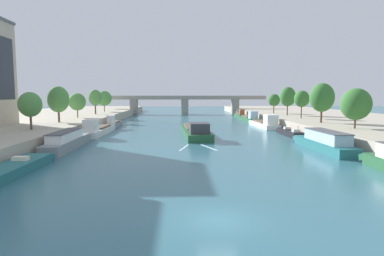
{
  "coord_description": "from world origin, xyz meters",
  "views": [
    {
      "loc": [
        -2.39,
        -18.85,
        7.59
      ],
      "look_at": [
        0.0,
        39.55,
        1.62
      ],
      "focal_mm": 30.2,
      "sensor_mm": 36.0,
      "label": 1
    }
  ],
  "objects_px": {
    "moored_boat_left_midway": "(4,172)",
    "bridge_far": "(185,102)",
    "moored_boat_right_midway": "(240,115)",
    "barge_midriver": "(195,131)",
    "tree_left_by_lamp": "(95,98)",
    "tree_left_midway": "(104,98)",
    "moored_boat_left_second": "(114,124)",
    "tree_left_third": "(58,99)",
    "tree_right_distant": "(288,97)",
    "tree_right_end_of_row": "(274,100)",
    "tree_right_far": "(302,99)",
    "moored_boat_left_upstream": "(67,141)",
    "tree_right_by_lamp": "(322,98)",
    "moored_boat_right_gap_after": "(324,142)",
    "moored_boat_right_near": "(290,133)",
    "tree_left_end_of_row": "(77,102)",
    "tree_right_second": "(356,104)",
    "tree_left_nearest": "(30,105)",
    "moored_boat_right_end": "(265,123)",
    "moored_boat_right_upstream": "(249,118)",
    "moored_boat_left_gap_after": "(98,130)"
  },
  "relations": [
    {
      "from": "moored_boat_left_midway",
      "to": "bridge_far",
      "type": "xyz_separation_m",
      "value": [
        18.45,
        99.18,
        4.2
      ]
    },
    {
      "from": "moored_boat_right_midway",
      "to": "barge_midriver",
      "type": "bearing_deg",
      "value": -110.09
    },
    {
      "from": "tree_left_by_lamp",
      "to": "tree_left_midway",
      "type": "height_order",
      "value": "tree_left_by_lamp"
    },
    {
      "from": "moored_boat_left_midway",
      "to": "moored_boat_left_second",
      "type": "bearing_deg",
      "value": 89.18
    },
    {
      "from": "tree_left_third",
      "to": "tree_right_distant",
      "type": "height_order",
      "value": "tree_right_distant"
    },
    {
      "from": "tree_left_third",
      "to": "tree_left_midway",
      "type": "height_order",
      "value": "tree_left_third"
    },
    {
      "from": "moored_boat_left_midway",
      "to": "moored_boat_left_second",
      "type": "xyz_separation_m",
      "value": [
        0.67,
        47.13,
        0.34
      ]
    },
    {
      "from": "tree_right_end_of_row",
      "to": "moored_boat_left_midway",
      "type": "bearing_deg",
      "value": -124.38
    },
    {
      "from": "tree_right_far",
      "to": "moored_boat_left_upstream",
      "type": "bearing_deg",
      "value": -148.31
    },
    {
      "from": "moored_boat_left_second",
      "to": "tree_right_by_lamp",
      "type": "bearing_deg",
      "value": -19.51
    },
    {
      "from": "moored_boat_right_gap_after",
      "to": "tree_right_end_of_row",
      "type": "bearing_deg",
      "value": 81.19
    },
    {
      "from": "moored_boat_left_second",
      "to": "tree_left_third",
      "type": "height_order",
      "value": "tree_left_third"
    },
    {
      "from": "moored_boat_right_gap_after",
      "to": "moored_boat_right_near",
      "type": "bearing_deg",
      "value": 87.4
    },
    {
      "from": "moored_boat_right_near",
      "to": "tree_right_end_of_row",
      "type": "xyz_separation_m",
      "value": [
        7.14,
        34.84,
        5.54
      ]
    },
    {
      "from": "tree_left_end_of_row",
      "to": "tree_right_distant",
      "type": "relative_size",
      "value": 0.78
    },
    {
      "from": "moored_boat_left_second",
      "to": "tree_left_third",
      "type": "distance_m",
      "value": 16.04
    },
    {
      "from": "tree_left_midway",
      "to": "tree_right_second",
      "type": "xyz_separation_m",
      "value": [
        52.33,
        -54.8,
        -0.42
      ]
    },
    {
      "from": "moored_boat_left_second",
      "to": "tree_right_far",
      "type": "xyz_separation_m",
      "value": [
        43.69,
        -3.45,
        5.85
      ]
    },
    {
      "from": "tree_right_by_lamp",
      "to": "tree_right_far",
      "type": "bearing_deg",
      "value": 87.12
    },
    {
      "from": "tree_right_far",
      "to": "barge_midriver",
      "type": "bearing_deg",
      "value": -153.17
    },
    {
      "from": "tree_left_nearest",
      "to": "tree_left_third",
      "type": "xyz_separation_m",
      "value": [
        -0.57,
        13.36,
        0.62
      ]
    },
    {
      "from": "moored_boat_left_midway",
      "to": "tree_left_third",
      "type": "bearing_deg",
      "value": 102.29
    },
    {
      "from": "moored_boat_left_second",
      "to": "tree_left_by_lamp",
      "type": "xyz_separation_m",
      "value": [
        -8.06,
        14.94,
        6.0
      ]
    },
    {
      "from": "tree_left_by_lamp",
      "to": "tree_right_end_of_row",
      "type": "bearing_deg",
      "value": 2.59
    },
    {
      "from": "moored_boat_left_midway",
      "to": "moored_boat_right_midway",
      "type": "relative_size",
      "value": 1.42
    },
    {
      "from": "tree_right_by_lamp",
      "to": "moored_boat_left_midway",
      "type": "bearing_deg",
      "value": -143.95
    },
    {
      "from": "moored_boat_right_end",
      "to": "tree_left_nearest",
      "type": "height_order",
      "value": "tree_left_nearest"
    },
    {
      "from": "tree_left_third",
      "to": "tree_right_second",
      "type": "distance_m",
      "value": 53.74
    },
    {
      "from": "moored_boat_left_second",
      "to": "tree_right_far",
      "type": "bearing_deg",
      "value": -4.52
    },
    {
      "from": "tree_right_far",
      "to": "tree_left_third",
      "type": "bearing_deg",
      "value": -170.16
    },
    {
      "from": "moored_boat_right_gap_after",
      "to": "tree_right_by_lamp",
      "type": "xyz_separation_m",
      "value": [
        7.56,
        18.14,
        5.97
      ]
    },
    {
      "from": "moored_boat_right_near",
      "to": "bridge_far",
      "type": "bearing_deg",
      "value": 104.87
    },
    {
      "from": "barge_midriver",
      "to": "tree_left_midway",
      "type": "xyz_separation_m",
      "value": [
        -27.09,
        44.69,
        5.66
      ]
    },
    {
      "from": "bridge_far",
      "to": "tree_left_midway",
      "type": "bearing_deg",
      "value": -138.25
    },
    {
      "from": "moored_boat_left_upstream",
      "to": "moored_boat_right_end",
      "type": "relative_size",
      "value": 0.96
    },
    {
      "from": "moored_boat_left_second",
      "to": "moored_boat_left_upstream",
      "type": "bearing_deg",
      "value": -90.95
    },
    {
      "from": "moored_boat_right_end",
      "to": "tree_left_midway",
      "type": "xyz_separation_m",
      "value": [
        -44.35,
        30.12,
        5.63
      ]
    },
    {
      "from": "barge_midriver",
      "to": "tree_right_far",
      "type": "distance_m",
      "value": 28.87
    },
    {
      "from": "tree_right_second",
      "to": "tree_left_end_of_row",
      "type": "bearing_deg",
      "value": 152.64
    },
    {
      "from": "moored_boat_right_upstream",
      "to": "tree_right_end_of_row",
      "type": "relative_size",
      "value": 2.92
    },
    {
      "from": "moored_boat_right_upstream",
      "to": "tree_left_nearest",
      "type": "bearing_deg",
      "value": -135.88
    },
    {
      "from": "tree_right_by_lamp",
      "to": "moored_boat_left_gap_after",
      "type": "bearing_deg",
      "value": 178.89
    },
    {
      "from": "tree_right_second",
      "to": "tree_right_far",
      "type": "xyz_separation_m",
      "value": [
        -0.01,
        22.87,
        0.59
      ]
    },
    {
      "from": "tree_right_distant",
      "to": "bridge_far",
      "type": "bearing_deg",
      "value": 120.77
    },
    {
      "from": "moored_boat_right_near",
      "to": "tree_right_distant",
      "type": "relative_size",
      "value": 1.44
    },
    {
      "from": "moored_boat_right_gap_after",
      "to": "tree_left_midway",
      "type": "xyz_separation_m",
      "value": [
        -44.18,
        61.88,
        5.42
      ]
    },
    {
      "from": "moored_boat_right_midway",
      "to": "tree_right_distant",
      "type": "height_order",
      "value": "tree_right_distant"
    },
    {
      "from": "tree_left_third",
      "to": "bridge_far",
      "type": "relative_size",
      "value": 0.11
    },
    {
      "from": "moored_boat_right_upstream",
      "to": "tree_left_third",
      "type": "distance_m",
      "value": 53.15
    },
    {
      "from": "tree_left_midway",
      "to": "moored_boat_left_gap_after",
      "type": "bearing_deg",
      "value": -78.92
    }
  ]
}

